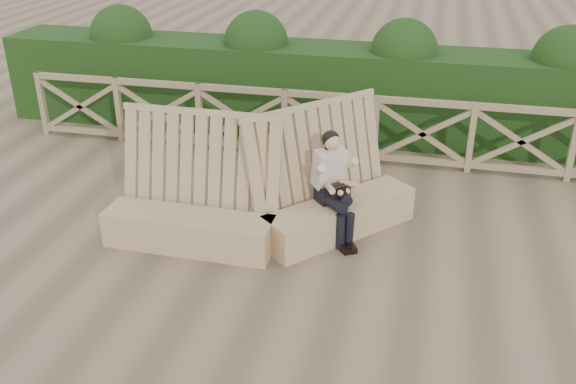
# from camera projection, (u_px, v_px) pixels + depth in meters

# --- Properties ---
(ground) EXTENTS (60.00, 60.00, 0.00)m
(ground) POSITION_uv_depth(u_px,v_px,m) (274.00, 279.00, 7.18)
(ground) COLOR brown
(ground) RESTS_ON ground
(bench) EXTENTS (3.61, 2.11, 1.57)m
(bench) POSITION_uv_depth(u_px,v_px,m) (265.00, 208.00, 7.86)
(bench) COLOR #9C8059
(bench) RESTS_ON ground
(woman) EXTENTS (0.70, 0.81, 1.35)m
(woman) POSITION_uv_depth(u_px,v_px,m) (334.00, 182.00, 7.77)
(woman) COLOR black
(woman) RESTS_ON ground
(guardrail) EXTENTS (10.10, 0.09, 1.10)m
(guardrail) POSITION_uv_depth(u_px,v_px,m) (329.00, 126.00, 10.00)
(guardrail) COLOR olive
(guardrail) RESTS_ON ground
(hedge) EXTENTS (12.00, 1.20, 1.50)m
(hedge) POSITION_uv_depth(u_px,v_px,m) (341.00, 92.00, 10.96)
(hedge) COLOR black
(hedge) RESTS_ON ground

